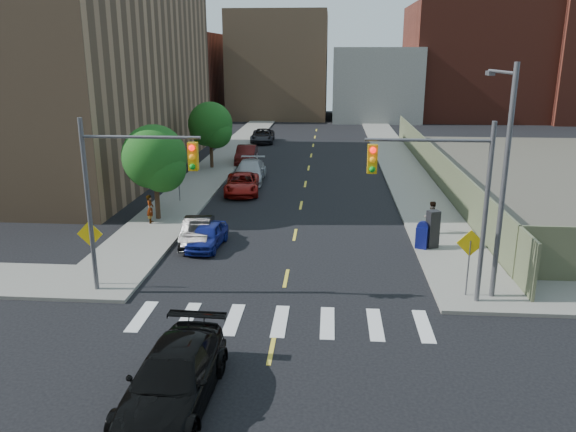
% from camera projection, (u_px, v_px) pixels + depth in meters
% --- Properties ---
extents(ground, '(160.00, 160.00, 0.00)m').
position_uv_depth(ground, '(265.00, 384.00, 16.39)').
color(ground, black).
rests_on(ground, ground).
extents(sidewalk_nw, '(3.50, 73.00, 0.15)m').
position_uv_depth(sidewalk_nw, '(236.00, 148.00, 56.65)').
color(sidewalk_nw, gray).
rests_on(sidewalk_nw, ground).
extents(sidewalk_ne, '(3.50, 73.00, 0.15)m').
position_uv_depth(sidewalk_ne, '(391.00, 150.00, 55.53)').
color(sidewalk_ne, gray).
rests_on(sidewalk_ne, ground).
extents(fence_north, '(0.12, 44.00, 2.50)m').
position_uv_depth(fence_north, '(434.00, 164.00, 42.14)').
color(fence_north, '#626245').
rests_on(fence_north, ground).
extents(building_nw, '(22.00, 30.00, 16.00)m').
position_uv_depth(building_nw, '(32.00, 70.00, 44.46)').
color(building_nw, '#8C6B4C').
rests_on(building_nw, ground).
extents(bg_bldg_west, '(14.00, 18.00, 12.00)m').
position_uv_depth(bg_bldg_west, '(171.00, 76.00, 83.31)').
color(bg_bldg_west, '#592319').
rests_on(bg_bldg_west, ground).
extents(bg_bldg_midwest, '(14.00, 16.00, 15.00)m').
position_uv_depth(bg_bldg_midwest, '(280.00, 65.00, 83.64)').
color(bg_bldg_midwest, '#8C6B4C').
rests_on(bg_bldg_midwest, ground).
extents(bg_bldg_center, '(12.00, 16.00, 10.00)m').
position_uv_depth(bg_bldg_center, '(374.00, 83.00, 81.41)').
color(bg_bldg_center, gray).
rests_on(bg_bldg_center, ground).
extents(bg_bldg_east, '(18.00, 18.00, 16.00)m').
position_uv_depth(bg_bldg_east, '(471.00, 62.00, 81.47)').
color(bg_bldg_east, '#592319').
rests_on(bg_bldg_east, ground).
extents(signal_nw, '(4.59, 0.30, 7.00)m').
position_uv_depth(signal_nw, '(125.00, 183.00, 21.29)').
color(signal_nw, '#59595E').
rests_on(signal_nw, ground).
extents(signal_ne, '(4.59, 0.30, 7.00)m').
position_uv_depth(signal_ne, '(445.00, 189.00, 20.43)').
color(signal_ne, '#59595E').
rests_on(signal_ne, ground).
extents(streetlight_ne, '(0.25, 3.70, 9.00)m').
position_uv_depth(streetlight_ne, '(502.00, 166.00, 20.93)').
color(streetlight_ne, '#59595E').
rests_on(streetlight_ne, ground).
extents(warn_sign_nw, '(1.06, 0.06, 2.83)m').
position_uv_depth(warn_sign_nw, '(91.00, 241.00, 22.61)').
color(warn_sign_nw, '#59595E').
rests_on(warn_sign_nw, ground).
extents(warn_sign_ne, '(1.06, 0.06, 2.83)m').
position_uv_depth(warn_sign_ne, '(470.00, 251.00, 21.53)').
color(warn_sign_ne, '#59595E').
rests_on(warn_sign_ne, ground).
extents(warn_sign_midwest, '(1.06, 0.06, 2.83)m').
position_uv_depth(warn_sign_midwest, '(178.00, 173.00, 35.54)').
color(warn_sign_midwest, '#59595E').
rests_on(warn_sign_midwest, ground).
extents(tree_west_near, '(3.66, 3.64, 5.52)m').
position_uv_depth(tree_west_near, '(155.00, 161.00, 31.35)').
color(tree_west_near, '#332114').
rests_on(tree_west_near, ground).
extents(tree_west_far, '(3.66, 3.64, 5.52)m').
position_uv_depth(tree_west_far, '(211.00, 127.00, 45.71)').
color(tree_west_far, '#332114').
rests_on(tree_west_far, ground).
extents(parked_car_blue, '(1.73, 3.71, 1.23)m').
position_uv_depth(parked_car_blue, '(207.00, 235.00, 27.72)').
color(parked_car_blue, navy).
rests_on(parked_car_blue, ground).
extents(parked_car_black, '(1.75, 4.04, 1.29)m').
position_uv_depth(parked_car_black, '(197.00, 232.00, 28.23)').
color(parked_car_black, black).
rests_on(parked_car_black, ground).
extents(parked_car_red, '(2.73, 5.09, 1.36)m').
position_uv_depth(parked_car_red, '(242.00, 184.00, 38.40)').
color(parked_car_red, maroon).
rests_on(parked_car_red, ground).
extents(parked_car_silver, '(2.36, 5.51, 1.58)m').
position_uv_depth(parked_car_silver, '(249.00, 171.00, 41.81)').
color(parked_car_silver, '#A2A5AA').
rests_on(parked_car_silver, ground).
extents(parked_car_white, '(1.65, 3.97, 1.35)m').
position_uv_depth(parked_car_white, '(247.00, 155.00, 48.97)').
color(parked_car_white, silver).
rests_on(parked_car_white, ground).
extents(parked_car_maroon, '(1.82, 4.72, 1.53)m').
position_uv_depth(parked_car_maroon, '(246.00, 155.00, 48.83)').
color(parked_car_maroon, '#3F0D0C').
rests_on(parked_car_maroon, ground).
extents(parked_car_grey, '(2.62, 5.27, 1.44)m').
position_uv_depth(parked_car_grey, '(263.00, 136.00, 60.20)').
color(parked_car_grey, black).
rests_on(parked_car_grey, ground).
extents(black_sedan, '(2.39, 5.48, 1.57)m').
position_uv_depth(black_sedan, '(173.00, 378.00, 15.27)').
color(black_sedan, black).
rests_on(black_sedan, ground).
extents(mailbox, '(0.67, 0.60, 1.36)m').
position_uv_depth(mailbox, '(422.00, 235.00, 27.14)').
color(mailbox, navy).
rests_on(mailbox, sidewalk_ne).
extents(payphone, '(0.68, 0.62, 1.85)m').
position_uv_depth(payphone, '(433.00, 229.00, 27.19)').
color(payphone, black).
rests_on(payphone, sidewalk_ne).
extents(pedestrian_west, '(0.48, 0.64, 1.60)m').
position_uv_depth(pedestrian_west, '(150.00, 209.00, 31.18)').
color(pedestrian_west, gray).
rests_on(pedestrian_west, sidewalk_nw).
extents(pedestrian_east, '(0.99, 0.88, 1.70)m').
position_uv_depth(pedestrian_east, '(431.00, 217.00, 29.44)').
color(pedestrian_east, gray).
rests_on(pedestrian_east, sidewalk_ne).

